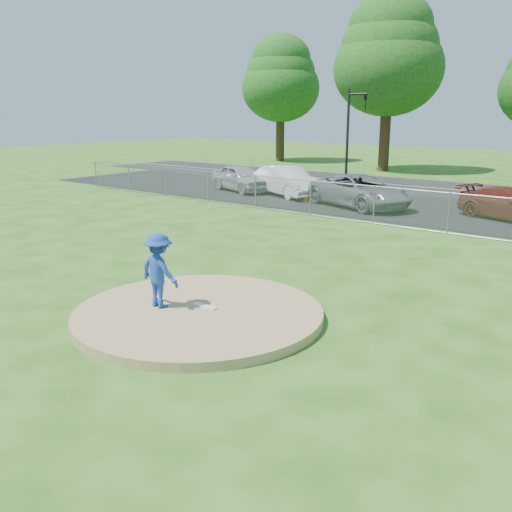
{
  "coord_description": "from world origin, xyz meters",
  "views": [
    {
      "loc": [
        8.26,
        -8.36,
        4.4
      ],
      "look_at": [
        0.0,
        2.0,
        1.0
      ],
      "focal_mm": 40.0,
      "sensor_mm": 36.0,
      "label": 1
    }
  ],
  "objects_px": {
    "pitcher": "(159,270)",
    "parked_car_darkred": "(511,204)",
    "parked_car_silver": "(241,178)",
    "traffic_cone": "(306,196)",
    "tree_far_left": "(281,78)",
    "parked_car_gray": "(360,191)",
    "tree_left": "(389,54)",
    "parked_car_white": "(286,181)",
    "traffic_signal_left": "(351,128)"
  },
  "relations": [
    {
      "from": "parked_car_white",
      "to": "parked_car_gray",
      "type": "height_order",
      "value": "parked_car_white"
    },
    {
      "from": "traffic_signal_left",
      "to": "parked_car_white",
      "type": "relative_size",
      "value": 1.19
    },
    {
      "from": "pitcher",
      "to": "traffic_signal_left",
      "type": "bearing_deg",
      "value": -68.79
    },
    {
      "from": "parked_car_darkred",
      "to": "parked_car_white",
      "type": "bearing_deg",
      "value": 109.33
    },
    {
      "from": "tree_left",
      "to": "parked_car_darkred",
      "type": "height_order",
      "value": "tree_left"
    },
    {
      "from": "parked_car_gray",
      "to": "traffic_cone",
      "type": "bearing_deg",
      "value": 115.23
    },
    {
      "from": "tree_far_left",
      "to": "parked_car_gray",
      "type": "xyz_separation_m",
      "value": [
        17.59,
        -17.73,
        -6.31
      ]
    },
    {
      "from": "parked_car_white",
      "to": "parked_car_gray",
      "type": "xyz_separation_m",
      "value": [
        4.77,
        -0.81,
        -0.03
      ]
    },
    {
      "from": "traffic_cone",
      "to": "tree_far_left",
      "type": "bearing_deg",
      "value": 129.44
    },
    {
      "from": "traffic_cone",
      "to": "parked_car_silver",
      "type": "height_order",
      "value": "parked_car_silver"
    },
    {
      "from": "tree_far_left",
      "to": "tree_left",
      "type": "distance_m",
      "value": 11.24
    },
    {
      "from": "traffic_signal_left",
      "to": "parked_car_gray",
      "type": "height_order",
      "value": "traffic_signal_left"
    },
    {
      "from": "parked_car_silver",
      "to": "traffic_cone",
      "type": "bearing_deg",
      "value": -82.12
    },
    {
      "from": "tree_far_left",
      "to": "parked_car_silver",
      "type": "distance_m",
      "value": 20.64
    },
    {
      "from": "traffic_signal_left",
      "to": "traffic_cone",
      "type": "bearing_deg",
      "value": -77.47
    },
    {
      "from": "pitcher",
      "to": "parked_car_white",
      "type": "relative_size",
      "value": 0.35
    },
    {
      "from": "traffic_cone",
      "to": "parked_car_silver",
      "type": "distance_m",
      "value": 5.09
    },
    {
      "from": "tree_far_left",
      "to": "pitcher",
      "type": "height_order",
      "value": "tree_far_left"
    },
    {
      "from": "tree_far_left",
      "to": "traffic_signal_left",
      "type": "height_order",
      "value": "tree_far_left"
    },
    {
      "from": "tree_left",
      "to": "parked_car_gray",
      "type": "distance_m",
      "value": 18.63
    },
    {
      "from": "tree_far_left",
      "to": "traffic_signal_left",
      "type": "xyz_separation_m",
      "value": [
        13.24,
        -11.0,
        -3.7
      ]
    },
    {
      "from": "pitcher",
      "to": "parked_car_darkred",
      "type": "relative_size",
      "value": 0.37
    },
    {
      "from": "parked_car_white",
      "to": "parked_car_darkred",
      "type": "xyz_separation_m",
      "value": [
        11.19,
        0.19,
        -0.13
      ]
    },
    {
      "from": "tree_left",
      "to": "traffic_cone",
      "type": "relative_size",
      "value": 20.85
    },
    {
      "from": "parked_car_silver",
      "to": "tree_far_left",
      "type": "bearing_deg",
      "value": 48.57
    },
    {
      "from": "tree_left",
      "to": "traffic_cone",
      "type": "distance_m",
      "value": 18.23
    },
    {
      "from": "parked_car_white",
      "to": "parked_car_darkred",
      "type": "bearing_deg",
      "value": -67.48
    },
    {
      "from": "parked_car_white",
      "to": "parked_car_gray",
      "type": "bearing_deg",
      "value": -78.14
    },
    {
      "from": "tree_left",
      "to": "parked_car_white",
      "type": "bearing_deg",
      "value": -83.03
    },
    {
      "from": "tree_left",
      "to": "traffic_signal_left",
      "type": "distance_m",
      "value": 10.48
    },
    {
      "from": "parked_car_gray",
      "to": "parked_car_white",
      "type": "bearing_deg",
      "value": 100.52
    },
    {
      "from": "parked_car_silver",
      "to": "pitcher",
      "type": "bearing_deg",
      "value": -126.47
    },
    {
      "from": "traffic_cone",
      "to": "parked_car_gray",
      "type": "distance_m",
      "value": 2.85
    },
    {
      "from": "tree_far_left",
      "to": "traffic_cone",
      "type": "xyz_separation_m",
      "value": [
        14.79,
        -17.98,
        -6.75
      ]
    },
    {
      "from": "parked_car_darkred",
      "to": "parked_car_silver",
      "type": "bearing_deg",
      "value": 109.58
    },
    {
      "from": "traffic_signal_left",
      "to": "parked_car_silver",
      "type": "relative_size",
      "value": 1.3
    },
    {
      "from": "parked_car_silver",
      "to": "parked_car_darkred",
      "type": "distance_m",
      "value": 14.21
    },
    {
      "from": "parked_car_silver",
      "to": "parked_car_gray",
      "type": "xyz_separation_m",
      "value": [
        7.79,
        -0.7,
        0.01
      ]
    },
    {
      "from": "traffic_signal_left",
      "to": "pitcher",
      "type": "distance_m",
      "value": 23.85
    },
    {
      "from": "traffic_cone",
      "to": "parked_car_white",
      "type": "distance_m",
      "value": 2.28
    },
    {
      "from": "parked_car_darkred",
      "to": "pitcher",
      "type": "bearing_deg",
      "value": -171.24
    },
    {
      "from": "tree_left",
      "to": "parked_car_darkred",
      "type": "xyz_separation_m",
      "value": [
        13.01,
        -14.73,
        -7.59
      ]
    },
    {
      "from": "traffic_cone",
      "to": "parked_car_white",
      "type": "height_order",
      "value": "parked_car_white"
    },
    {
      "from": "traffic_signal_left",
      "to": "pitcher",
      "type": "xyz_separation_m",
      "value": [
        7.96,
        -22.37,
        -2.34
      ]
    },
    {
      "from": "parked_car_white",
      "to": "parked_car_darkred",
      "type": "height_order",
      "value": "parked_car_white"
    },
    {
      "from": "tree_far_left",
      "to": "parked_car_white",
      "type": "distance_m",
      "value": 22.14
    },
    {
      "from": "tree_far_left",
      "to": "parked_car_darkred",
      "type": "bearing_deg",
      "value": -34.86
    },
    {
      "from": "traffic_signal_left",
      "to": "parked_car_gray",
      "type": "bearing_deg",
      "value": -57.09
    },
    {
      "from": "traffic_signal_left",
      "to": "parked_car_gray",
      "type": "distance_m",
      "value": 8.43
    },
    {
      "from": "tree_far_left",
      "to": "pitcher",
      "type": "distance_m",
      "value": 39.99
    }
  ]
}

